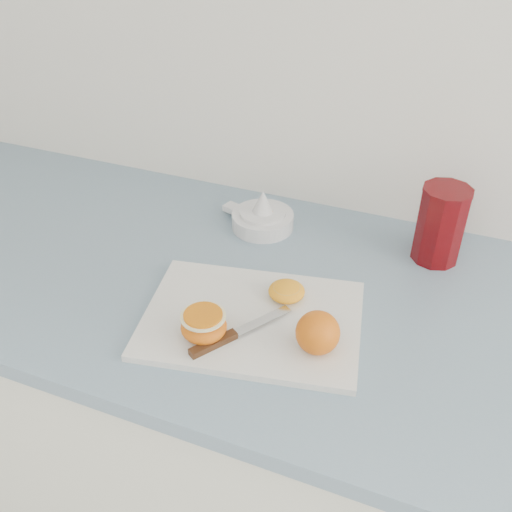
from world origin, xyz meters
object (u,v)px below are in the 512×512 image
object	(u,v)px
cutting_board	(252,319)
red_tumbler	(440,227)
half_orange	(204,325)
citrus_juicer	(262,217)
counter	(271,446)

from	to	relation	value
cutting_board	red_tumbler	bearing A→B (deg)	49.71
half_orange	citrus_juicer	xyz separation A→B (m)	(-0.04, 0.34, -0.01)
counter	citrus_juicer	size ratio (longest dim) A/B	16.03
counter	cutting_board	world-z (taller)	cutting_board
cutting_board	half_orange	size ratio (longest dim) A/B	4.87
citrus_juicer	cutting_board	bearing A→B (deg)	-71.98
red_tumbler	cutting_board	bearing A→B (deg)	-130.29
cutting_board	citrus_juicer	bearing A→B (deg)	108.02
citrus_juicer	red_tumbler	bearing A→B (deg)	3.32
counter	citrus_juicer	bearing A→B (deg)	118.17
counter	cutting_board	bearing A→B (deg)	-91.95
counter	cutting_board	size ratio (longest dim) A/B	7.28
citrus_juicer	red_tumbler	world-z (taller)	red_tumbler
cutting_board	half_orange	distance (m)	0.09
half_orange	cutting_board	bearing A→B (deg)	52.93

